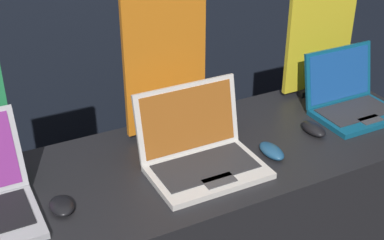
{
  "coord_description": "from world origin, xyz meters",
  "views": [
    {
      "loc": [
        -0.71,
        -1.05,
        1.95
      ],
      "look_at": [
        -0.0,
        0.31,
        1.1
      ],
      "focal_mm": 50.0,
      "sensor_mm": 36.0,
      "label": 1
    }
  ],
  "objects_px": {
    "laptop_middle": "(199,151)",
    "promo_stand_middle": "(165,69)",
    "promo_stand_back": "(319,44)",
    "mouse_back": "(314,129)",
    "mouse_front": "(62,206)",
    "mouse_middle": "(272,151)",
    "laptop_back": "(350,99)"
  },
  "relations": [
    {
      "from": "promo_stand_middle",
      "to": "laptop_back",
      "type": "xyz_separation_m",
      "value": [
        0.71,
        -0.19,
        -0.2
      ]
    },
    {
      "from": "laptop_middle",
      "to": "mouse_back",
      "type": "distance_m",
      "value": 0.48
    },
    {
      "from": "mouse_middle",
      "to": "promo_stand_middle",
      "type": "height_order",
      "value": "promo_stand_middle"
    },
    {
      "from": "mouse_front",
      "to": "laptop_middle",
      "type": "relative_size",
      "value": 0.28
    },
    {
      "from": "mouse_back",
      "to": "mouse_front",
      "type": "bearing_deg",
      "value": -178.83
    },
    {
      "from": "laptop_middle",
      "to": "mouse_back",
      "type": "bearing_deg",
      "value": 0.17
    },
    {
      "from": "laptop_back",
      "to": "promo_stand_back",
      "type": "distance_m",
      "value": 0.27
    },
    {
      "from": "mouse_front",
      "to": "promo_stand_back",
      "type": "xyz_separation_m",
      "value": [
        1.18,
        0.31,
        0.2
      ]
    },
    {
      "from": "laptop_middle",
      "to": "mouse_middle",
      "type": "xyz_separation_m",
      "value": [
        0.25,
        -0.05,
        -0.04
      ]
    },
    {
      "from": "mouse_middle",
      "to": "promo_stand_middle",
      "type": "xyz_separation_m",
      "value": [
        -0.25,
        0.31,
        0.23
      ]
    },
    {
      "from": "laptop_middle",
      "to": "promo_stand_middle",
      "type": "xyz_separation_m",
      "value": [
        -0.0,
        0.26,
        0.19
      ]
    },
    {
      "from": "promo_stand_middle",
      "to": "laptop_back",
      "type": "relative_size",
      "value": 1.62
    },
    {
      "from": "mouse_front",
      "to": "promo_stand_back",
      "type": "bearing_deg",
      "value": 14.61
    },
    {
      "from": "mouse_back",
      "to": "promo_stand_back",
      "type": "distance_m",
      "value": 0.42
    },
    {
      "from": "mouse_front",
      "to": "laptop_back",
      "type": "height_order",
      "value": "laptop_back"
    },
    {
      "from": "laptop_middle",
      "to": "mouse_back",
      "type": "height_order",
      "value": "laptop_middle"
    },
    {
      "from": "mouse_back",
      "to": "promo_stand_back",
      "type": "relative_size",
      "value": 0.26
    },
    {
      "from": "mouse_middle",
      "to": "promo_stand_back",
      "type": "relative_size",
      "value": 0.27
    },
    {
      "from": "promo_stand_middle",
      "to": "promo_stand_back",
      "type": "bearing_deg",
      "value": 2.35
    },
    {
      "from": "promo_stand_middle",
      "to": "mouse_back",
      "type": "height_order",
      "value": "promo_stand_middle"
    },
    {
      "from": "laptop_middle",
      "to": "promo_stand_middle",
      "type": "height_order",
      "value": "promo_stand_middle"
    },
    {
      "from": "mouse_middle",
      "to": "promo_stand_back",
      "type": "distance_m",
      "value": 0.6
    },
    {
      "from": "mouse_front",
      "to": "mouse_middle",
      "type": "xyz_separation_m",
      "value": [
        0.72,
        -0.04,
        0.0
      ]
    },
    {
      "from": "mouse_front",
      "to": "laptop_back",
      "type": "relative_size",
      "value": 0.32
    },
    {
      "from": "laptop_middle",
      "to": "promo_stand_middle",
      "type": "bearing_deg",
      "value": 90.0
    },
    {
      "from": "promo_stand_back",
      "to": "mouse_back",
      "type": "bearing_deg",
      "value": -128.84
    },
    {
      "from": "mouse_back",
      "to": "promo_stand_middle",
      "type": "bearing_deg",
      "value": 151.55
    },
    {
      "from": "laptop_middle",
      "to": "mouse_middle",
      "type": "bearing_deg",
      "value": -12.1
    },
    {
      "from": "laptop_middle",
      "to": "laptop_back",
      "type": "relative_size",
      "value": 1.14
    },
    {
      "from": "mouse_middle",
      "to": "laptop_back",
      "type": "distance_m",
      "value": 0.48
    },
    {
      "from": "laptop_back",
      "to": "mouse_front",
      "type": "bearing_deg",
      "value": -175.65
    },
    {
      "from": "mouse_front",
      "to": "mouse_back",
      "type": "xyz_separation_m",
      "value": [
        0.95,
        0.02,
        0.0
      ]
    }
  ]
}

